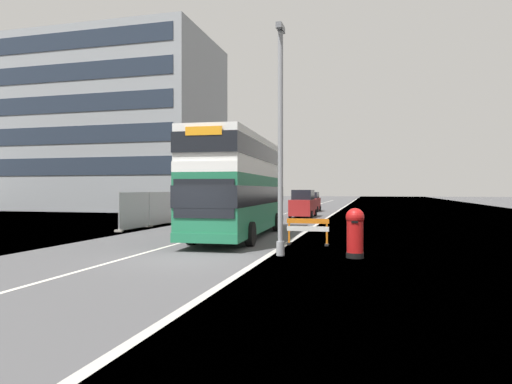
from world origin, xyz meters
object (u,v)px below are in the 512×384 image
(red_pillar_postbox, at_px, (355,231))
(roadworks_barrier, at_px, (308,228))
(lamppost_foreground, at_px, (280,147))
(car_receding_mid, at_px, (310,202))
(car_oncoming_near, at_px, (303,204))
(double_decker_bus, at_px, (241,185))

(red_pillar_postbox, bearing_deg, roadworks_barrier, 123.56)
(lamppost_foreground, distance_m, car_receding_mid, 31.85)
(lamppost_foreground, bearing_deg, car_receding_mid, 95.72)
(roadworks_barrier, bearing_deg, red_pillar_postbox, -56.44)
(red_pillar_postbox, height_order, roadworks_barrier, red_pillar_postbox)
(red_pillar_postbox, height_order, car_oncoming_near, car_oncoming_near)
(lamppost_foreground, relative_size, car_oncoming_near, 1.79)
(double_decker_bus, distance_m, red_pillar_postbox, 8.09)
(lamppost_foreground, bearing_deg, double_decker_bus, 118.78)
(double_decker_bus, bearing_deg, lamppost_foreground, -61.22)
(red_pillar_postbox, distance_m, car_oncoming_near, 22.30)
(double_decker_bus, xyz_separation_m, car_receding_mid, (-0.04, 25.88, -1.56))
(car_oncoming_near, relative_size, car_receding_mid, 1.17)
(lamppost_foreground, height_order, roadworks_barrier, lamppost_foreground)
(car_oncoming_near, bearing_deg, car_receding_mid, 94.10)
(car_oncoming_near, bearing_deg, red_pillar_postbox, -77.03)
(double_decker_bus, xyz_separation_m, lamppost_foreground, (3.12, -5.69, 1.25))
(double_decker_bus, xyz_separation_m, roadworks_barrier, (3.64, -2.51, -1.84))
(double_decker_bus, height_order, car_oncoming_near, double_decker_bus)
(roadworks_barrier, bearing_deg, lamppost_foreground, -99.27)
(car_oncoming_near, bearing_deg, roadworks_barrier, -80.92)
(lamppost_foreground, xyz_separation_m, red_pillar_postbox, (2.54, 0.13, -2.86))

